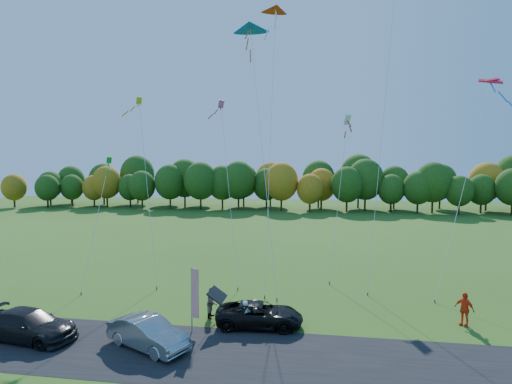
# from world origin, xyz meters

# --- Properties ---
(ground) EXTENTS (160.00, 160.00, 0.00)m
(ground) POSITION_xyz_m (0.00, 0.00, 0.00)
(ground) COLOR #2E5616
(asphalt_strip) EXTENTS (90.00, 6.00, 0.01)m
(asphalt_strip) POSITION_xyz_m (0.00, -4.00, 0.01)
(asphalt_strip) COLOR black
(asphalt_strip) RESTS_ON ground
(tree_line) EXTENTS (116.00, 12.00, 10.00)m
(tree_line) POSITION_xyz_m (0.00, 55.00, 0.00)
(tree_line) COLOR #1E4711
(tree_line) RESTS_ON ground
(black_suv) EXTENTS (4.93, 2.52, 1.33)m
(black_suv) POSITION_xyz_m (1.18, -0.41, 0.67)
(black_suv) COLOR black
(black_suv) RESTS_ON ground
(silver_sedan) EXTENTS (4.72, 3.34, 1.48)m
(silver_sedan) POSITION_xyz_m (-3.83, -3.80, 0.74)
(silver_sedan) COLOR #9C9CA1
(silver_sedan) RESTS_ON ground
(dark_truck_a) EXTENTS (5.36, 2.77, 1.49)m
(dark_truck_a) POSITION_xyz_m (-10.26, -3.82, 0.74)
(dark_truck_a) COLOR black
(dark_truck_a) RESTS_ON ground
(person_tailgate_a) EXTENTS (0.50, 0.65, 1.57)m
(person_tailgate_a) POSITION_xyz_m (0.52, -0.90, 0.79)
(person_tailgate_a) COLOR white
(person_tailgate_a) RESTS_ON ground
(person_tailgate_b) EXTENTS (0.68, 0.86, 1.73)m
(person_tailgate_b) POSITION_xyz_m (-1.74, 0.50, 0.87)
(person_tailgate_b) COLOR gray
(person_tailgate_b) RESTS_ON ground
(person_east) EXTENTS (1.09, 1.11, 1.87)m
(person_east) POSITION_xyz_m (12.41, 1.42, 0.94)
(person_east) COLOR #F23D16
(person_east) RESTS_ON ground
(feather_flag) EXTENTS (0.45, 0.20, 3.53)m
(feather_flag) POSITION_xyz_m (-2.14, -1.72, 2.15)
(feather_flag) COLOR #999999
(feather_flag) RESTS_ON ground
(kite_delta_blue) EXTENTS (5.05, 10.92, 22.66)m
(kite_delta_blue) POSITION_xyz_m (-0.04, 8.77, 10.92)
(kite_delta_blue) COLOR #4C3F33
(kite_delta_blue) RESTS_ON ground
(kite_parafoil_orange) EXTENTS (5.58, 12.04, 29.43)m
(kite_parafoil_orange) POSITION_xyz_m (9.55, 11.55, 14.54)
(kite_parafoil_orange) COLOR #4C3F33
(kite_parafoil_orange) RESTS_ON ground
(kite_delta_red) EXTENTS (2.29, 9.24, 23.19)m
(kite_delta_red) POSITION_xyz_m (0.72, 9.16, 13.94)
(kite_delta_red) COLOR #4C3F33
(kite_delta_red) RESTS_ON ground
(kite_parafoil_rainbow) EXTENTS (7.70, 8.51, 16.18)m
(kite_parafoil_rainbow) POSITION_xyz_m (14.85, 8.99, 7.90)
(kite_parafoil_rainbow) COLOR #4C3F33
(kite_parafoil_rainbow) RESTS_ON ground
(kite_diamond_yellow) EXTENTS (4.27, 6.31, 14.92)m
(kite_diamond_yellow) POSITION_xyz_m (-8.91, 7.80, 7.28)
(kite_diamond_yellow) COLOR #4C3F33
(kite_diamond_yellow) RESTS_ON ground
(kite_diamond_green) EXTENTS (1.70, 6.86, 9.81)m
(kite_diamond_green) POSITION_xyz_m (-12.30, 6.20, 4.79)
(kite_diamond_green) COLOR #4C3F33
(kite_diamond_green) RESTS_ON ground
(kite_diamond_white) EXTENTS (2.40, 7.81, 13.78)m
(kite_diamond_white) POSITION_xyz_m (6.07, 11.57, 6.62)
(kite_diamond_white) COLOR #4C3F33
(kite_diamond_white) RESTS_ON ground
(kite_diamond_pink) EXTENTS (3.67, 8.49, 15.00)m
(kite_diamond_pink) POSITION_xyz_m (-2.78, 9.54, 7.26)
(kite_diamond_pink) COLOR #4C3F33
(kite_diamond_pink) RESTS_ON ground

